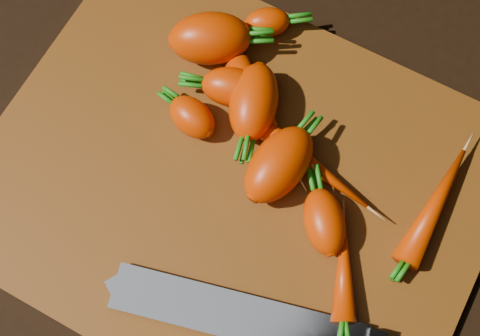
% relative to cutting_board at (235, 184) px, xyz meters
% --- Properties ---
extents(ground, '(2.00, 2.00, 0.01)m').
position_rel_cutting_board_xyz_m(ground, '(0.00, 0.00, -0.01)').
color(ground, black).
extents(cutting_board, '(0.50, 0.40, 0.01)m').
position_rel_cutting_board_xyz_m(cutting_board, '(0.00, 0.00, 0.00)').
color(cutting_board, brown).
rests_on(cutting_board, ground).
extents(carrot_0, '(0.10, 0.09, 0.05)m').
position_rel_cutting_board_xyz_m(carrot_0, '(-0.09, 0.12, 0.03)').
color(carrot_0, '#D23300').
rests_on(carrot_0, cutting_board).
extents(carrot_1, '(0.06, 0.05, 0.04)m').
position_rel_cutting_board_xyz_m(carrot_1, '(-0.07, 0.03, 0.02)').
color(carrot_1, '#D23300').
rests_on(carrot_1, cutting_board).
extents(carrot_2, '(0.07, 0.10, 0.05)m').
position_rel_cutting_board_xyz_m(carrot_2, '(-0.02, 0.08, 0.03)').
color(carrot_2, '#D23300').
rests_on(carrot_2, cutting_board).
extents(carrot_3, '(0.07, 0.10, 0.05)m').
position_rel_cutting_board_xyz_m(carrot_3, '(0.03, 0.03, 0.03)').
color(carrot_3, '#D23300').
rests_on(carrot_3, cutting_board).
extents(carrot_4, '(0.07, 0.06, 0.04)m').
position_rel_cutting_board_xyz_m(carrot_4, '(-0.05, 0.08, 0.03)').
color(carrot_4, '#D23300').
rests_on(carrot_4, cutting_board).
extents(carrot_5, '(0.06, 0.05, 0.03)m').
position_rel_cutting_board_xyz_m(carrot_5, '(-0.05, 0.17, 0.02)').
color(carrot_5, '#D23300').
rests_on(carrot_5, cutting_board).
extents(carrot_6, '(0.07, 0.08, 0.04)m').
position_rel_cutting_board_xyz_m(carrot_6, '(0.10, -0.00, 0.03)').
color(carrot_6, '#D23300').
rests_on(carrot_6, cutting_board).
extents(carrot_7, '(0.03, 0.13, 0.03)m').
position_rel_cutting_board_xyz_m(carrot_7, '(0.18, 0.07, 0.02)').
color(carrot_7, '#D23300').
rests_on(carrot_7, cutting_board).
extents(carrot_8, '(0.14, 0.05, 0.02)m').
position_rel_cutting_board_xyz_m(carrot_8, '(0.06, 0.05, 0.02)').
color(carrot_8, '#D23300').
rests_on(carrot_8, cutting_board).
extents(carrot_9, '(0.06, 0.09, 0.02)m').
position_rel_cutting_board_xyz_m(carrot_9, '(0.13, -0.03, 0.02)').
color(carrot_9, '#D23300').
rests_on(carrot_9, cutting_board).
extents(carrot_10, '(0.12, 0.10, 0.03)m').
position_rel_cutting_board_xyz_m(carrot_10, '(-0.01, 0.07, 0.02)').
color(carrot_10, '#D23300').
rests_on(carrot_10, cutting_board).
extents(knife, '(0.39, 0.13, 0.02)m').
position_rel_cutting_board_xyz_m(knife, '(0.09, -0.11, 0.02)').
color(knife, gray).
rests_on(knife, cutting_board).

